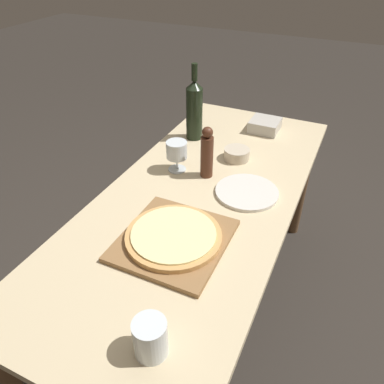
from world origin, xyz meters
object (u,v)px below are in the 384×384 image
(wine_bottle, at_px, (194,109))
(wine_glass, at_px, (177,151))
(pizza, at_px, (174,236))
(small_bowl, at_px, (237,154))
(pepper_mill, at_px, (207,153))

(wine_bottle, xyz_separation_m, wine_glass, (0.06, -0.31, -0.06))
(pizza, xyz_separation_m, small_bowl, (0.01, 0.61, -0.00))
(pizza, relative_size, wine_glass, 2.40)
(pizza, height_order, small_bowl, small_bowl)
(pizza, relative_size, small_bowl, 2.78)
(wine_bottle, height_order, pepper_mill, wine_bottle)
(wine_bottle, distance_m, small_bowl, 0.31)
(wine_bottle, xyz_separation_m, small_bowl, (0.26, -0.11, -0.13))
(pepper_mill, distance_m, small_bowl, 0.22)
(pepper_mill, relative_size, small_bowl, 1.94)
(wine_bottle, distance_m, wine_glass, 0.32)
(wine_bottle, bearing_deg, wine_glass, -79.14)
(wine_glass, distance_m, small_bowl, 0.29)
(small_bowl, bearing_deg, pepper_mill, -110.70)
(wine_glass, bearing_deg, wine_bottle, 100.86)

